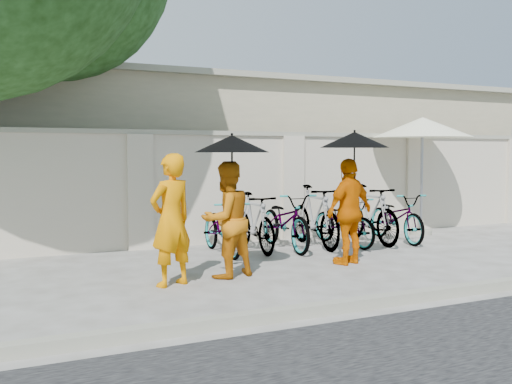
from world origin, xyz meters
name	(u,v)px	position (x,y,z in m)	size (l,w,h in m)	color
ground	(270,279)	(0.00, 0.00, 0.00)	(80.00, 80.00, 0.00)	#ABA9A6
kerb	(341,306)	(0.00, -1.70, 0.06)	(40.00, 0.16, 0.12)	gray
compound_wall	(243,189)	(1.00, 3.20, 1.00)	(20.00, 0.30, 2.00)	beige
building_behind	(219,156)	(2.00, 7.00, 1.60)	(14.00, 6.00, 3.20)	tan
monk_left	(171,220)	(-1.29, 0.21, 0.84)	(0.61, 0.40, 1.68)	orange
monk_center	(226,220)	(-0.47, 0.38, 0.78)	(0.76, 0.59, 1.57)	#BA630A
parasol_center	(232,144)	(-0.42, 0.30, 1.80)	(1.00, 1.00, 1.03)	black
monk_right	(349,211)	(1.56, 0.45, 0.80)	(0.94, 0.39, 1.60)	#D76000
parasol_right	(355,140)	(1.58, 0.37, 1.87)	(1.02, 1.02, 1.09)	black
patio_umbrella	(422,129)	(4.65, 2.42, 2.16)	(2.19, 2.19, 2.40)	gray
bike_0	(222,227)	(0.13, 2.04, 0.44)	(0.59, 1.69, 0.89)	gray
bike_1	(254,222)	(0.71, 2.03, 0.50)	(0.47, 1.67, 1.00)	gray
bike_2	(286,221)	(1.29, 1.99, 0.50)	(0.66, 1.90, 1.00)	gray
bike_3	(315,216)	(1.87, 1.98, 0.55)	(0.52, 1.84, 1.10)	gray
bike_4	(344,221)	(2.45, 1.93, 0.44)	(0.58, 1.67, 0.88)	gray
bike_5	(370,214)	(3.03, 1.93, 0.54)	(0.51, 1.81, 1.09)	gray
bike_6	(397,217)	(3.61, 1.90, 0.46)	(0.61, 1.76, 0.92)	gray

